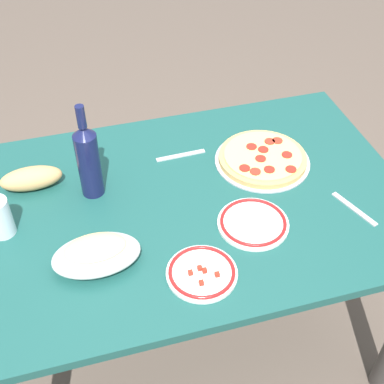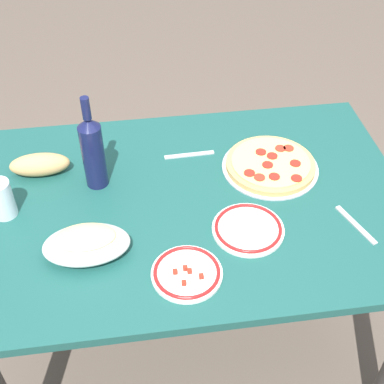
{
  "view_description": "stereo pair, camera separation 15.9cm",
  "coord_description": "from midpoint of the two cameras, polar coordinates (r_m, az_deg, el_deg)",
  "views": [
    {
      "loc": [
        -0.32,
        -1.13,
        1.85
      ],
      "look_at": [
        0.0,
        0.0,
        0.77
      ],
      "focal_mm": 48.96,
      "sensor_mm": 36.0,
      "label": 1
    },
    {
      "loc": [
        -0.16,
        -1.16,
        1.85
      ],
      "look_at": [
        0.0,
        0.0,
        0.77
      ],
      "focal_mm": 48.96,
      "sensor_mm": 36.0,
      "label": 2
    }
  ],
  "objects": [
    {
      "name": "dining_table",
      "position": [
        1.7,
        2.69,
        -3.77
      ],
      "size": [
        1.35,
        0.91,
        0.74
      ],
      "color": "#194C47",
      "rests_on": "ground"
    },
    {
      "name": "wine_bottle",
      "position": [
        1.6,
        -7.98,
        4.34
      ],
      "size": [
        0.07,
        0.07,
        0.32
      ],
      "color": "#141942",
      "rests_on": "dining_table"
    },
    {
      "name": "pepperoni_pizza",
      "position": [
        1.75,
        11.14,
        2.81
      ],
      "size": [
        0.32,
        0.32,
        0.03
      ],
      "color": "#B7B7BC",
      "rests_on": "dining_table"
    },
    {
      "name": "fork_left",
      "position": [
        1.63,
        20.12,
        -3.5
      ],
      "size": [
        0.07,
        0.17,
        0.0
      ],
      "primitive_type": "cube",
      "rotation": [
        0.0,
        0.0,
        5.05
      ],
      "color": "#B7B7BC",
      "rests_on": "dining_table"
    },
    {
      "name": "ground_plane",
      "position": [
        2.19,
        2.15,
        -15.08
      ],
      "size": [
        8.0,
        8.0,
        0.0
      ],
      "primitive_type": "plane",
      "color": "brown",
      "rests_on": "ground"
    },
    {
      "name": "side_plate_far",
      "position": [
        1.53,
        9.12,
        -4.1
      ],
      "size": [
        0.21,
        0.21,
        0.02
      ],
      "color": "white",
      "rests_on": "dining_table"
    },
    {
      "name": "side_plate_near",
      "position": [
        1.41,
        2.71,
        -8.96
      ],
      "size": [
        0.19,
        0.19,
        0.02
      ],
      "color": "white",
      "rests_on": "dining_table"
    },
    {
      "name": "baked_pasta_dish",
      "position": [
        1.45,
        -8.37,
        -5.7
      ],
      "size": [
        0.24,
        0.15,
        0.08
      ],
      "color": "white",
      "rests_on": "dining_table"
    },
    {
      "name": "bread_loaf",
      "position": [
        1.73,
        -13.76,
        2.8
      ],
      "size": [
        0.19,
        0.08,
        0.07
      ],
      "primitive_type": "ellipsoid",
      "color": "tan",
      "rests_on": "dining_table"
    },
    {
      "name": "water_glass",
      "position": [
        1.6,
        -17.42,
        -0.87
      ],
      "size": [
        0.07,
        0.07,
        0.12
      ],
      "primitive_type": "cylinder",
      "color": "silver",
      "rests_on": "dining_table"
    },
    {
      "name": "fork_right",
      "position": [
        1.77,
        2.28,
        3.96
      ],
      "size": [
        0.17,
        0.02,
        0.0
      ],
      "primitive_type": "cube",
      "rotation": [
        0.0,
        0.0,
        0.03
      ],
      "color": "#B7B7BC",
      "rests_on": "dining_table"
    }
  ]
}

